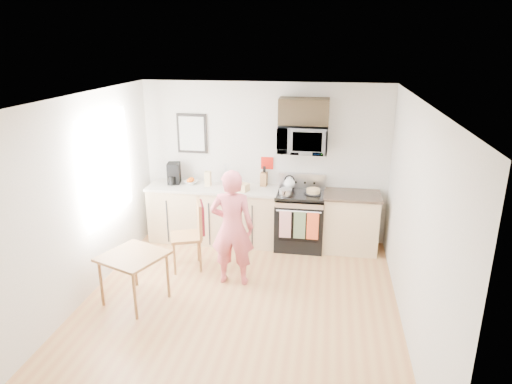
% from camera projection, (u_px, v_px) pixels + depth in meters
% --- Properties ---
extents(floor, '(4.60, 4.60, 0.00)m').
position_uv_depth(floor, '(237.00, 309.00, 5.72)').
color(floor, '#AE7043').
rests_on(floor, ground).
extents(back_wall, '(4.00, 0.04, 2.60)m').
position_uv_depth(back_wall, '(264.00, 163.00, 7.46)').
color(back_wall, beige).
rests_on(back_wall, floor).
extents(front_wall, '(4.00, 0.04, 2.60)m').
position_uv_depth(front_wall, '(169.00, 330.00, 3.16)').
color(front_wall, beige).
rests_on(front_wall, floor).
extents(left_wall, '(0.04, 4.60, 2.60)m').
position_uv_depth(left_wall, '(77.00, 203.00, 5.62)').
color(left_wall, beige).
rests_on(left_wall, floor).
extents(right_wall, '(0.04, 4.60, 2.60)m').
position_uv_depth(right_wall, '(414.00, 223.00, 5.01)').
color(right_wall, beige).
rests_on(right_wall, floor).
extents(ceiling, '(4.00, 4.60, 0.04)m').
position_uv_depth(ceiling, '(234.00, 100.00, 4.90)').
color(ceiling, white).
rests_on(ceiling, back_wall).
extents(window, '(0.06, 1.40, 1.50)m').
position_uv_depth(window, '(108.00, 167.00, 6.28)').
color(window, white).
rests_on(window, left_wall).
extents(cabinet_left, '(2.10, 0.60, 0.90)m').
position_uv_depth(cabinet_left, '(214.00, 215.00, 7.58)').
color(cabinet_left, '#CFB184').
rests_on(cabinet_left, floor).
extents(countertop_left, '(2.14, 0.64, 0.04)m').
position_uv_depth(countertop_left, '(213.00, 188.00, 7.43)').
color(countertop_left, beige).
rests_on(countertop_left, cabinet_left).
extents(cabinet_right, '(0.84, 0.60, 0.90)m').
position_uv_depth(cabinet_right, '(350.00, 223.00, 7.23)').
color(cabinet_right, '#CFB184').
rests_on(cabinet_right, floor).
extents(countertop_right, '(0.88, 0.64, 0.04)m').
position_uv_depth(countertop_right, '(352.00, 195.00, 7.09)').
color(countertop_right, black).
rests_on(countertop_right, cabinet_right).
extents(range, '(0.76, 0.70, 1.16)m').
position_uv_depth(range, '(300.00, 221.00, 7.34)').
color(range, black).
rests_on(range, floor).
extents(microwave, '(0.76, 0.51, 0.42)m').
position_uv_depth(microwave, '(303.00, 139.00, 7.02)').
color(microwave, '#BCBCC1').
rests_on(microwave, back_wall).
extents(upper_cabinet, '(0.76, 0.35, 0.40)m').
position_uv_depth(upper_cabinet, '(304.00, 111.00, 6.92)').
color(upper_cabinet, black).
rests_on(upper_cabinet, back_wall).
extents(wall_art, '(0.50, 0.04, 0.65)m').
position_uv_depth(wall_art, '(192.00, 134.00, 7.48)').
color(wall_art, black).
rests_on(wall_art, back_wall).
extents(wall_trivet, '(0.20, 0.02, 0.20)m').
position_uv_depth(wall_trivet, '(267.00, 163.00, 7.44)').
color(wall_trivet, red).
rests_on(wall_trivet, back_wall).
extents(person, '(0.61, 0.41, 1.62)m').
position_uv_depth(person, '(232.00, 228.00, 6.13)').
color(person, '#BE3445').
rests_on(person, floor).
extents(dining_table, '(0.80, 0.80, 0.66)m').
position_uv_depth(dining_table, '(133.00, 260.00, 5.72)').
color(dining_table, brown).
rests_on(dining_table, floor).
extents(chair, '(0.60, 0.56, 1.03)m').
position_uv_depth(chair, '(195.00, 225.00, 6.60)').
color(chair, brown).
rests_on(chair, floor).
extents(knife_block, '(0.11, 0.15, 0.22)m').
position_uv_depth(knife_block, '(264.00, 179.00, 7.45)').
color(knife_block, brown).
rests_on(knife_block, countertop_left).
extents(utensil_crock, '(0.13, 0.13, 0.38)m').
position_uv_depth(utensil_crock, '(227.00, 177.00, 7.44)').
color(utensil_crock, red).
rests_on(utensil_crock, countertop_left).
extents(fruit_bowl, '(0.27, 0.27, 0.10)m').
position_uv_depth(fruit_bowl, '(191.00, 181.00, 7.56)').
color(fruit_bowl, white).
rests_on(fruit_bowl, countertop_left).
extents(milk_carton, '(0.10, 0.10, 0.24)m').
position_uv_depth(milk_carton, '(208.00, 179.00, 7.43)').
color(milk_carton, '#D5BB80').
rests_on(milk_carton, countertop_left).
extents(coffee_maker, '(0.23, 0.31, 0.35)m').
position_uv_depth(coffee_maker, '(174.00, 174.00, 7.54)').
color(coffee_maker, black).
rests_on(coffee_maker, countertop_left).
extents(bread_bag, '(0.36, 0.26, 0.12)m').
position_uv_depth(bread_bag, '(239.00, 186.00, 7.24)').
color(bread_bag, tan).
rests_on(bread_bag, countertop_left).
extents(cake, '(0.26, 0.26, 0.09)m').
position_uv_depth(cake, '(313.00, 191.00, 7.12)').
color(cake, black).
rests_on(cake, range).
extents(kettle, '(0.19, 0.19, 0.23)m').
position_uv_depth(kettle, '(289.00, 183.00, 7.32)').
color(kettle, white).
rests_on(kettle, range).
extents(pot, '(0.20, 0.35, 0.10)m').
position_uv_depth(pot, '(286.00, 192.00, 7.04)').
color(pot, '#BCBCC1').
rests_on(pot, range).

